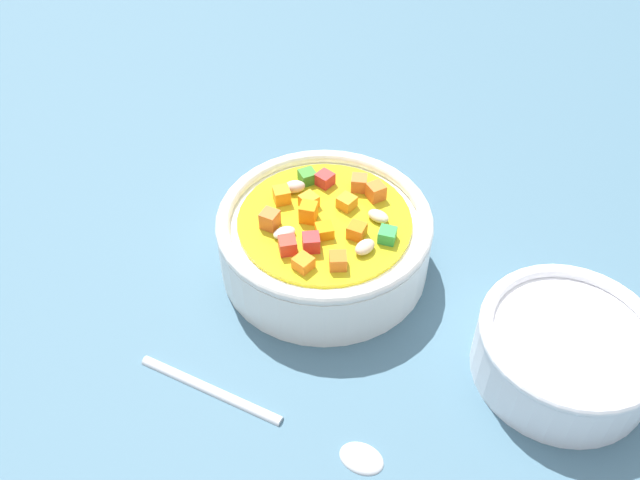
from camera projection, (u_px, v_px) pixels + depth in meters
The scene contains 4 objects.
ground_plane at pixel (320, 272), 57.93cm from camera, with size 140.00×140.00×2.00cm, color #42667A.
soup_bowl_main at pixel (320, 238), 55.03cm from camera, with size 17.17×17.17×6.72cm.
spoon at pixel (277, 420), 46.46cm from camera, with size 9.64×17.82×0.99cm.
side_bowl_small at pixel (560, 350), 48.01cm from camera, with size 12.76×12.76×4.87cm.
Camera 1 is at (38.83, 0.36, 42.07)cm, focal length 38.23 mm.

